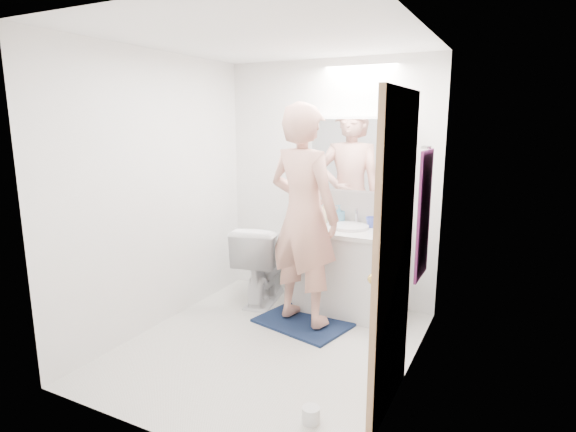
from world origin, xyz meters
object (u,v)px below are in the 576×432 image
Objects in this scene: soap_bottle_b at (339,214)px; toilet at (263,262)px; toothbrush_cup at (371,222)px; toilet_paper_roll at (311,415)px; soap_bottle_a at (324,212)px; person at (303,216)px; medicine_cabinet at (356,154)px; vanity_cabinet at (347,273)px.

toilet is at bearing -156.92° from soap_bottle_b.
toilet is 7.50× the size of toothbrush_cup.
toilet is 7.30× the size of toilet_paper_roll.
soap_bottle_a reaches higher than toilet.
person is 10.32× the size of soap_bottle_b.
toilet is at bearing -158.77° from medicine_cabinet.
soap_bottle_b is (0.69, 0.30, 0.51)m from toilet.
medicine_cabinet is 0.61m from soap_bottle_b.
medicine_cabinet is at bearing -95.97° from person.
medicine_cabinet is 2.44m from toilet_paper_roll.
toilet is (-0.84, -0.33, -1.10)m from medicine_cabinet.
person is at bearing -109.16° from medicine_cabinet.
soap_bottle_a reaches higher than vanity_cabinet.
person is at bearing -119.02° from vanity_cabinet.
toilet_paper_roll is (0.64, -1.25, -0.96)m from person.
toilet is at bearing -172.37° from vanity_cabinet.
person is at bearing -84.32° from soap_bottle_a.
person is at bearing -97.81° from soap_bottle_b.
toilet is at bearing -165.01° from toothbrush_cup.
medicine_cabinet reaches higher than soap_bottle_b.
toilet_paper_roll is at bearing 130.50° from person.
soap_bottle_b is 2.14m from toilet_paper_roll.
person reaches higher than soap_bottle_b.
soap_bottle_b is (0.09, 0.64, -0.09)m from person.
toilet is at bearing -154.05° from soap_bottle_a.
medicine_cabinet reaches higher than toilet.
soap_bottle_a is at bearing -168.39° from medicine_cabinet.
vanity_cabinet is 4.40× the size of soap_bottle_a.
soap_bottle_a is 1.91× the size of toothbrush_cup.
vanity_cabinet is 0.64m from soap_bottle_a.
soap_bottle_a reaches higher than toilet_paper_roll.
vanity_cabinet is at bearing -84.10° from medicine_cabinet.
soap_bottle_a is (-0.31, 0.15, 0.53)m from vanity_cabinet.
toilet_paper_roll is (0.70, -1.85, -0.87)m from soap_bottle_a.
person is at bearing 117.31° from toilet_paper_roll.
vanity_cabinet is 1.13m from medicine_cabinet.
vanity_cabinet is 1.12× the size of toilet.
medicine_cabinet is 0.65m from soap_bottle_a.
toilet_paper_roll is (1.25, -1.59, -0.35)m from toilet.
person is 1.70m from toilet_paper_roll.
toothbrush_cup reaches higher than vanity_cabinet.
toothbrush_cup is at bearing -14.71° from medicine_cabinet.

